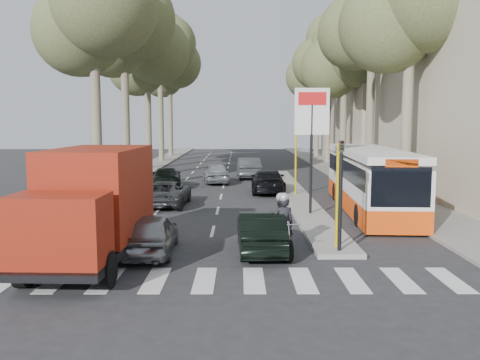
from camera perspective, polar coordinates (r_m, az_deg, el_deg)
The scene contains 29 objects.
ground at distance 17.53m, azimuth -0.47°, elevation -7.18°, with size 120.00×120.00×0.00m, color #28282B.
sidewalk_right at distance 43.08m, azimuth 11.26°, elevation 0.99°, with size 3.20×70.00×0.12m, color gray.
median_left at distance 45.94m, azimuth -10.28°, elevation 1.36°, with size 2.40×64.00×0.12m, color gray.
traffic_island at distance 28.50m, azimuth 6.22°, elevation -1.70°, with size 1.50×26.00×0.16m, color gray.
building_far at distance 53.44m, azimuth 16.92°, elevation 10.43°, with size 11.00×20.00×16.00m, color #B7A88E.
billboard at distance 22.26m, azimuth 8.04°, elevation 5.32°, with size 1.50×12.10×5.60m.
traffic_light_island at distance 15.93m, azimuth 11.26°, elevation 0.39°, with size 0.16×0.41×3.60m.
tree_l_a at distance 30.84m, azimuth -15.90°, elevation 17.97°, with size 7.40×7.20×14.10m.
tree_l_b at distance 38.63m, azimuth -12.73°, elevation 16.73°, with size 7.40×7.20×14.88m.
tree_l_c at distance 46.20m, azimuth -10.23°, elevation 13.79°, with size 7.40×7.20×13.71m.
tree_l_d at distance 54.27m, azimuth -8.85°, elevation 14.56°, with size 7.40×7.20×15.66m.
tree_l_e at distance 62.02m, azimuth -7.78°, elevation 12.61°, with size 7.40×7.20×14.49m.
tree_r_a at distance 29.26m, azimuth 18.85°, elevation 18.51°, with size 7.40×7.20×14.10m.
tree_r_b at distance 37.02m, azimuth 14.87°, elevation 17.67°, with size 7.40×7.20×15.27m.
tree_r_c at distance 44.40m, azimuth 11.82°, elevation 13.61°, with size 7.40×7.20×13.32m.
tree_r_d at distance 52.38m, azimuth 10.11°, elevation 14.07°, with size 7.40×7.20×14.88m.
tree_r_e at distance 60.16m, azimuth 8.82°, elevation 12.45°, with size 7.40×7.20×14.10m.
silver_hatchback at distance 16.38m, azimuth -10.00°, elevation -5.92°, with size 1.54×3.83×1.30m, color gray.
dark_hatchback at distance 16.43m, azimuth 2.31°, elevation -5.77°, with size 1.40×4.00×1.32m, color black.
queue_car_a at distance 25.53m, azimuth -8.24°, elevation -1.48°, with size 2.05×4.45×1.24m, color #43454A.
queue_car_b at distance 29.87m, azimuth 3.14°, elevation -0.11°, with size 1.93×4.76×1.38m, color black.
queue_car_c at distance 34.46m, azimuth -2.70°, elevation 0.78°, with size 1.62×4.02×1.37m, color #B0B3B9.
queue_car_d at distance 37.70m, azimuth 0.98°, elevation 1.38°, with size 1.58×4.52×1.49m, color #54585D.
queue_car_e at distance 32.37m, azimuth -8.27°, elevation 0.27°, with size 1.80×4.44×1.29m, color black.
red_truck at distance 15.54m, azimuth -16.19°, elevation -2.53°, with size 2.60×6.39×3.37m.
city_bus at distance 24.38m, azimuth 14.36°, elevation 0.20°, with size 3.03×11.25×2.93m.
motorcycle at distance 16.17m, azimuth 4.73°, elevation -5.11°, with size 0.93×2.32×1.98m.
pedestrian_near at distance 22.11m, azimuth 18.61°, elevation -1.94°, with size 1.06×0.52×1.81m, color #3E2E45.
pedestrian_far at distance 25.90m, azimuth 17.73°, elevation -0.63°, with size 1.21×0.54×1.87m, color #6E6252.
Camera 1 is at (0.11, -17.03, 4.18)m, focal length 38.00 mm.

